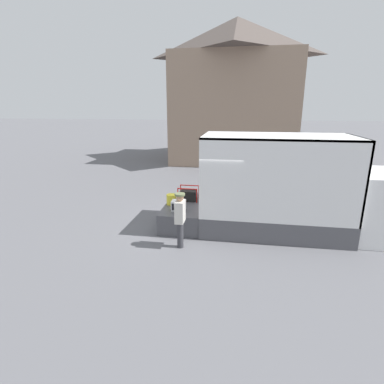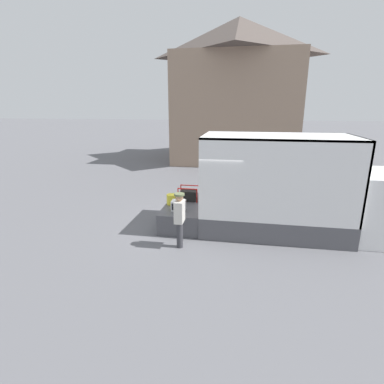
% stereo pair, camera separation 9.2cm
% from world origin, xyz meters
% --- Properties ---
extents(ground_plane, '(160.00, 160.00, 0.00)m').
position_xyz_m(ground_plane, '(0.00, 0.00, 0.00)').
color(ground_plane, slate).
extents(box_truck, '(6.39, 2.40, 3.10)m').
position_xyz_m(box_truck, '(3.79, 0.00, 0.90)').
color(box_truck, white).
rests_on(box_truck, ground).
extents(tailgate_deck, '(1.34, 2.28, 0.68)m').
position_xyz_m(tailgate_deck, '(-0.67, 0.00, 0.34)').
color(tailgate_deck, '#4C4C51').
rests_on(tailgate_deck, ground).
extents(microwave, '(0.44, 0.36, 0.32)m').
position_xyz_m(microwave, '(-0.76, -0.50, 0.84)').
color(microwave, white).
rests_on(microwave, tailgate_deck).
extents(portable_generator, '(0.71, 0.52, 0.51)m').
position_xyz_m(portable_generator, '(-0.61, 0.59, 0.87)').
color(portable_generator, black).
rests_on(portable_generator, tailgate_deck).
extents(orange_bucket, '(0.34, 0.34, 0.35)m').
position_xyz_m(orange_bucket, '(-1.13, 0.05, 0.85)').
color(orange_bucket, yellow).
rests_on(orange_bucket, tailgate_deck).
extents(worker_person, '(0.29, 0.44, 1.62)m').
position_xyz_m(worker_person, '(-0.45, -1.77, 0.99)').
color(worker_person, '#38383D').
rests_on(worker_person, ground).
extents(house_backdrop, '(8.79, 8.11, 9.89)m').
position_xyz_m(house_backdrop, '(0.48, 13.79, 5.04)').
color(house_backdrop, gray).
rests_on(house_backdrop, ground).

